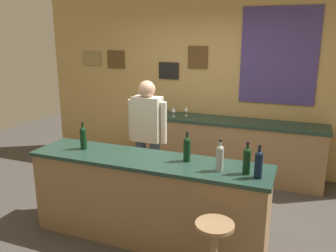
% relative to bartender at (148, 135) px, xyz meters
% --- Properties ---
extents(ground_plane, '(10.00, 10.00, 0.00)m').
position_rel_bartender_xyz_m(ground_plane, '(0.34, -0.36, -0.94)').
color(ground_plane, '#423D38').
extents(back_wall, '(6.00, 0.09, 2.80)m').
position_rel_bartender_xyz_m(back_wall, '(0.36, 1.67, 0.48)').
color(back_wall, tan).
rests_on(back_wall, ground_plane).
extents(bar_counter, '(2.55, 0.60, 0.92)m').
position_rel_bartender_xyz_m(bar_counter, '(0.34, -0.76, -0.47)').
color(bar_counter, olive).
rests_on(bar_counter, ground_plane).
extents(side_counter, '(2.89, 0.56, 0.90)m').
position_rel_bartender_xyz_m(side_counter, '(0.74, 1.29, -0.48)').
color(side_counter, olive).
rests_on(side_counter, ground_plane).
extents(bartender, '(0.52, 0.21, 1.62)m').
position_rel_bartender_xyz_m(bartender, '(0.00, 0.00, 0.00)').
color(bartender, '#384766').
rests_on(bartender, ground_plane).
extents(bar_stool, '(0.32, 0.32, 0.68)m').
position_rel_bartender_xyz_m(bar_stool, '(1.22, -1.34, -0.48)').
color(bar_stool, olive).
rests_on(bar_stool, ground_plane).
extents(wine_bottle_a, '(0.07, 0.07, 0.31)m').
position_rel_bartender_xyz_m(wine_bottle_a, '(-0.44, -0.73, 0.12)').
color(wine_bottle_a, black).
rests_on(wine_bottle_a, bar_counter).
extents(wine_bottle_b, '(0.07, 0.07, 0.31)m').
position_rel_bartender_xyz_m(wine_bottle_b, '(0.75, -0.68, 0.12)').
color(wine_bottle_b, black).
rests_on(wine_bottle_b, bar_counter).
extents(wine_bottle_c, '(0.07, 0.07, 0.31)m').
position_rel_bartender_xyz_m(wine_bottle_c, '(1.12, -0.81, 0.12)').
color(wine_bottle_c, '#999E99').
rests_on(wine_bottle_c, bar_counter).
extents(wine_bottle_d, '(0.07, 0.07, 0.31)m').
position_rel_bartender_xyz_m(wine_bottle_d, '(1.36, -0.79, 0.12)').
color(wine_bottle_d, black).
rests_on(wine_bottle_d, bar_counter).
extents(wine_bottle_e, '(0.07, 0.07, 0.31)m').
position_rel_bartender_xyz_m(wine_bottle_e, '(1.48, -0.85, 0.12)').
color(wine_bottle_e, black).
rests_on(wine_bottle_e, bar_counter).
extents(wine_glass_a, '(0.07, 0.07, 0.16)m').
position_rel_bartender_xyz_m(wine_glass_a, '(-0.11, 1.21, 0.07)').
color(wine_glass_a, silver).
rests_on(wine_glass_a, side_counter).
extents(wine_glass_b, '(0.07, 0.07, 0.16)m').
position_rel_bartender_xyz_m(wine_glass_b, '(0.06, 1.34, 0.07)').
color(wine_glass_b, silver).
rests_on(wine_glass_b, side_counter).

